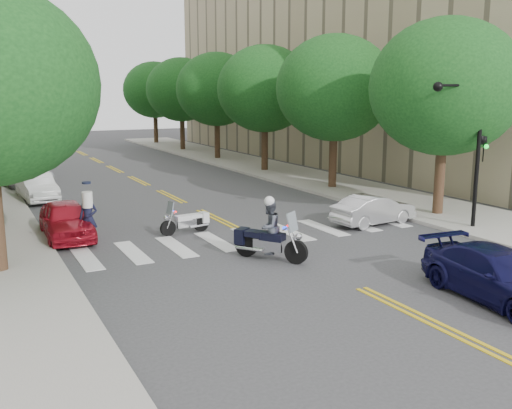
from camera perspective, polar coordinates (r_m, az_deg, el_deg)
ground at (r=16.26m, az=10.47°, el=-8.26°), size 140.00×140.00×0.00m
sidewalk_right at (r=39.35m, az=1.76°, el=3.47°), size 5.00×60.00×0.15m
building_right at (r=52.35m, az=16.24°, el=16.95°), size 26.00×44.00×22.00m
tree_r_0 at (r=25.72m, az=18.40°, el=11.06°), size 6.40×6.40×8.45m
tree_r_1 at (r=31.84m, az=7.88°, el=11.44°), size 6.40×6.40×8.45m
tree_r_2 at (r=38.65m, az=0.89°, el=11.48°), size 6.40×6.40×8.45m
tree_r_3 at (r=45.85m, az=-3.96°, el=11.41°), size 6.40×6.40×8.45m
tree_r_4 at (r=53.28m, az=-7.47°, el=11.31°), size 6.40×6.40×8.45m
tree_r_5 at (r=60.85m, az=-10.11°, el=11.21°), size 6.40×6.40×8.45m
traffic_signal_pole at (r=23.27m, az=20.67°, el=6.44°), size 2.82×0.42×6.00m
motorcycle_police at (r=18.42m, az=1.16°, el=-2.73°), size 1.69×2.28×2.10m
motorcycle_parked at (r=22.15m, az=-6.72°, el=-1.68°), size 2.04×0.62×1.32m
officer_standing at (r=21.36m, az=-16.41°, el=-1.33°), size 0.78×0.69×1.80m
convertible at (r=23.90m, az=11.70°, el=-0.50°), size 3.83×1.66×1.23m
sedan_blue at (r=16.19m, az=23.12°, el=-6.56°), size 2.33×4.83×1.36m
parked_car_a at (r=22.26m, az=-18.46°, el=-1.47°), size 1.74×4.17×1.41m
parked_car_b at (r=30.56m, az=-21.04°, el=1.63°), size 1.73×4.23×1.36m
parked_car_c at (r=35.49m, az=-22.00°, el=2.84°), size 2.80×5.27×1.41m
parked_car_d at (r=39.30m, az=-22.57°, el=3.50°), size 2.09×4.77×1.37m
parked_car_e at (r=41.95m, az=-22.47°, el=3.82°), size 1.70×3.59×1.19m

